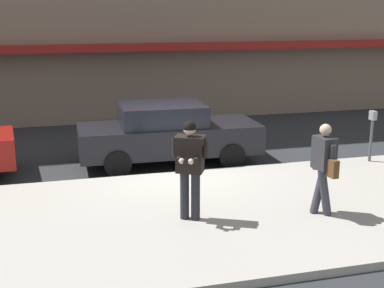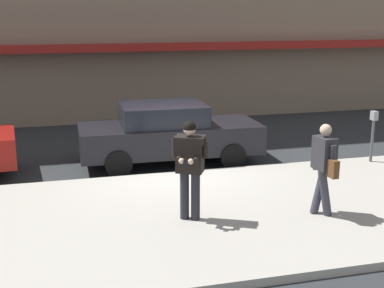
# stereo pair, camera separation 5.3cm
# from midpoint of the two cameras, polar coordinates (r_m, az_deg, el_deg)

# --- Properties ---
(ground_plane) EXTENTS (80.00, 80.00, 0.00)m
(ground_plane) POSITION_cam_midpoint_polar(r_m,az_deg,el_deg) (12.68, -2.34, -3.33)
(ground_plane) COLOR #2B2D30
(sidewalk) EXTENTS (32.00, 5.30, 0.14)m
(sidewalk) POSITION_cam_midpoint_polar(r_m,az_deg,el_deg) (10.37, 6.68, -7.03)
(sidewalk) COLOR #A8A399
(sidewalk) RESTS_ON ground
(curb_paint_line) EXTENTS (28.00, 0.12, 0.01)m
(curb_paint_line) POSITION_cam_midpoint_polar(r_m,az_deg,el_deg) (12.98, 1.92, -2.91)
(curb_paint_line) COLOR silver
(curb_paint_line) RESTS_ON ground
(parked_sedan_mid) EXTENTS (4.54, 2.01, 1.54)m
(parked_sedan_mid) POSITION_cam_midpoint_polar(r_m,az_deg,el_deg) (13.46, -2.77, 1.17)
(parked_sedan_mid) COLOR black
(parked_sedan_mid) RESTS_ON ground
(man_texting_on_phone) EXTENTS (0.63, 0.65, 1.81)m
(man_texting_on_phone) POSITION_cam_midpoint_polar(r_m,az_deg,el_deg) (9.34, -0.39, -1.67)
(man_texting_on_phone) COLOR #23232B
(man_texting_on_phone) RESTS_ON sidewalk
(pedestrian_with_bag) EXTENTS (0.36, 0.72, 1.70)m
(pedestrian_with_bag) POSITION_cam_midpoint_polar(r_m,az_deg,el_deg) (9.89, 13.76, -2.06)
(pedestrian_with_bag) COLOR #33333D
(pedestrian_with_bag) RESTS_ON sidewalk
(parking_meter) EXTENTS (0.12, 0.18, 1.27)m
(parking_meter) POSITION_cam_midpoint_polar(r_m,az_deg,el_deg) (13.83, 18.54, 1.57)
(parking_meter) COLOR #4C4C51
(parking_meter) RESTS_ON sidewalk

